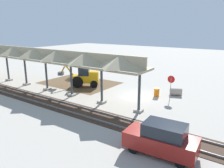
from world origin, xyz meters
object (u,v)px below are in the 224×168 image
Objects in this scene: distant_parked_car at (161,139)px; traffic_barrel at (157,92)px; stop_sign at (171,82)px; backhoe at (85,76)px; concrete_pipe at (176,92)px.

traffic_barrel is (4.75, -10.26, -0.53)m from distant_parked_car.
stop_sign is 10.80m from backhoe.
distant_parked_car reaches higher than concrete_pipe.
stop_sign reaches higher than concrete_pipe.
traffic_barrel is at bearing -172.38° from backhoe.
distant_parked_car is (-3.18, 11.86, 0.57)m from concrete_pipe.
distant_parked_car reaches higher than traffic_barrel.
stop_sign is 0.51× the size of backhoe.
concrete_pipe is 0.34× the size of distant_parked_car.
distant_parked_car is (-13.96, 9.03, -0.29)m from backhoe.
backhoe is (10.72, 1.23, -0.53)m from stop_sign.
stop_sign is at bearing -173.47° from backhoe.
traffic_barrel reaches higher than concrete_pipe.
traffic_barrel is (-9.21, -1.23, -0.82)m from backhoe.
concrete_pipe is at bearing -75.00° from distant_parked_car.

